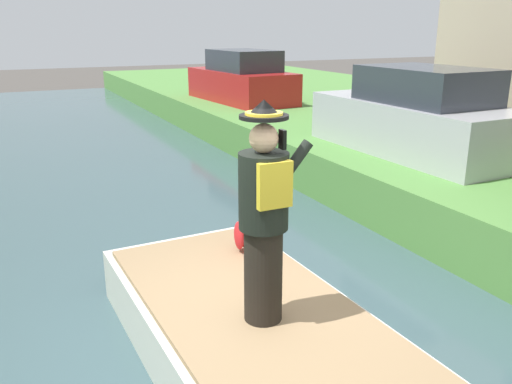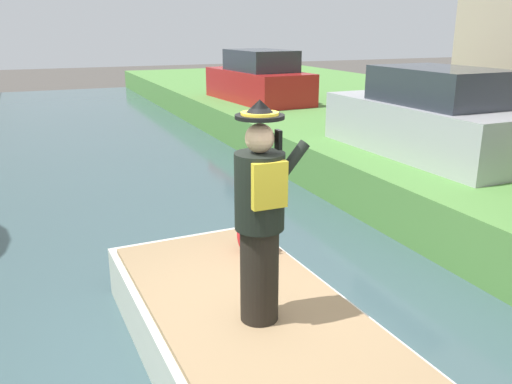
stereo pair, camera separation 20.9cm
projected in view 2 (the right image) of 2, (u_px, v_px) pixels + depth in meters
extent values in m
plane|color=#4C4742|center=(253.00, 375.00, 4.91)|extent=(80.00, 80.00, 0.00)
cube|color=#3D565B|center=(253.00, 371.00, 4.90)|extent=(6.15, 48.00, 0.10)
cube|color=silver|center=(258.00, 347.00, 4.69)|extent=(1.95, 4.26, 0.56)
cube|color=#997A56|center=(258.00, 316.00, 4.60)|extent=(1.79, 3.92, 0.05)
cylinder|color=black|center=(259.00, 274.00, 4.40)|extent=(0.32, 0.32, 0.82)
cylinder|color=black|center=(260.00, 191.00, 4.19)|extent=(0.40, 0.40, 0.62)
cube|color=gold|center=(270.00, 185.00, 3.99)|extent=(0.28, 0.06, 0.36)
sphere|color=#DBA884|center=(260.00, 138.00, 4.06)|extent=(0.23, 0.23, 0.23)
cylinder|color=black|center=(260.00, 117.00, 4.01)|extent=(0.38, 0.38, 0.03)
cone|color=black|center=(260.00, 107.00, 3.99)|extent=(0.26, 0.26, 0.12)
cylinder|color=gold|center=(260.00, 113.00, 4.00)|extent=(0.29, 0.29, 0.02)
cylinder|color=black|center=(287.00, 168.00, 4.18)|extent=(0.38, 0.09, 0.43)
cube|color=black|center=(278.00, 140.00, 4.06)|extent=(0.03, 0.08, 0.15)
ellipsoid|color=red|center=(253.00, 233.00, 5.83)|extent=(0.26, 0.32, 0.40)
sphere|color=red|center=(255.00, 211.00, 5.71)|extent=(0.20, 0.20, 0.20)
cone|color=yellow|center=(259.00, 215.00, 5.63)|extent=(0.09, 0.09, 0.09)
ellipsoid|color=red|center=(242.00, 235.00, 5.78)|extent=(0.08, 0.20, 0.32)
ellipsoid|color=red|center=(265.00, 232.00, 5.88)|extent=(0.08, 0.20, 0.32)
cube|color=#B7B7BC|center=(427.00, 128.00, 9.35)|extent=(1.78, 4.03, 0.90)
cube|color=#2D333D|center=(439.00, 86.00, 8.95)|extent=(1.49, 2.23, 0.60)
cube|color=red|center=(258.00, 86.00, 15.95)|extent=(2.00, 4.12, 0.90)
cube|color=#2D333D|center=(261.00, 60.00, 15.55)|extent=(1.61, 2.31, 0.60)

